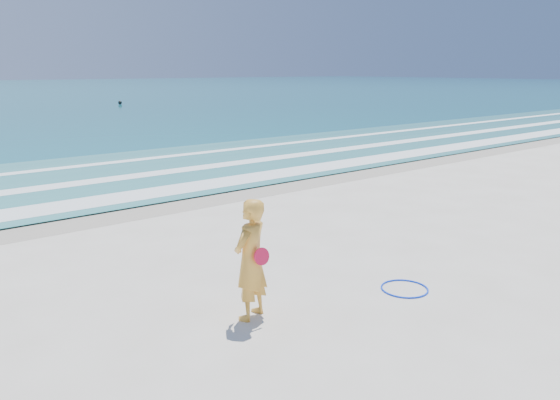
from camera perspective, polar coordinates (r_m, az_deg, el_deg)
ground at (r=9.24m, az=13.46°, el=-11.09°), size 400.00×400.00×0.00m
wet_sand at (r=16.01m, az=-12.85°, el=-0.50°), size 400.00×2.40×0.00m
shallow at (r=20.52m, az=-19.11°, el=2.27°), size 400.00×10.00×0.01m
foam_near at (r=17.15m, az=-14.80°, el=0.49°), size 400.00×1.40×0.01m
foam_mid at (r=19.78m, az=-18.30°, el=1.96°), size 400.00×0.90×0.01m
foam_far at (r=22.85m, az=-21.30°, el=3.20°), size 400.00×0.60×0.01m
hoop at (r=10.00m, az=12.88°, el=-9.01°), size 0.86×0.86×0.03m
buoy at (r=62.12m, az=-16.37°, el=9.74°), size 0.40×0.40×0.40m
woman at (r=8.40m, az=-3.10°, el=-6.23°), size 0.82×0.68×1.91m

